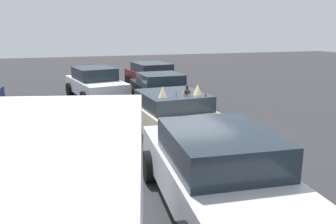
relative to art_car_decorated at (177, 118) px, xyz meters
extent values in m
plane|color=#2D2D30|center=(-0.07, -0.01, -0.68)|extent=(60.00, 60.00, 0.00)
cube|color=beige|center=(-0.07, -0.01, -0.09)|extent=(4.74, 2.22, 0.66)
cube|color=#1E2833|center=(0.33, 0.03, 0.45)|extent=(2.06, 1.85, 0.43)
cylinder|color=black|center=(-1.42, -1.06, -0.38)|extent=(0.62, 0.27, 0.61)
cylinder|color=black|center=(-1.58, 0.82, -0.38)|extent=(0.62, 0.27, 0.61)
cylinder|color=black|center=(1.43, -0.83, -0.38)|extent=(0.62, 0.27, 0.61)
cylinder|color=black|center=(1.27, 1.05, -0.38)|extent=(0.62, 0.27, 0.61)
ellipsoid|color=black|center=(0.46, -0.89, 0.07)|extent=(0.17, 0.03, 0.13)
ellipsoid|color=black|center=(-0.51, -0.97, -0.02)|extent=(0.17, 0.03, 0.08)
ellipsoid|color=black|center=(0.18, -0.91, -0.05)|extent=(0.13, 0.03, 0.12)
ellipsoid|color=black|center=(-1.27, 0.82, -0.04)|extent=(0.18, 0.03, 0.13)
ellipsoid|color=black|center=(-1.36, -1.04, -0.07)|extent=(0.12, 0.03, 0.13)
ellipsoid|color=black|center=(-0.89, -1.00, -0.05)|extent=(0.19, 0.04, 0.15)
sphere|color=silver|center=(-1.90, 0.37, 0.26)|extent=(0.06, 0.06, 0.06)
cone|color=#A87A38|center=(-1.40, -0.31, 0.28)|extent=(0.11, 0.11, 0.10)
cone|color=gray|center=(-1.66, 0.04, 0.28)|extent=(0.12, 0.12, 0.10)
cone|color=tan|center=(-2.15, 0.40, 0.28)|extent=(0.09, 0.09, 0.08)
cylinder|color=#A87A38|center=(-1.61, -0.72, 0.29)|extent=(0.07, 0.07, 0.12)
cylinder|color=orange|center=(-1.41, 0.12, 0.30)|extent=(0.12, 0.12, 0.14)
sphere|color=orange|center=(-2.04, 0.52, 0.26)|extent=(0.05, 0.05, 0.05)
cone|color=black|center=(-1.52, -0.09, 0.30)|extent=(0.12, 0.12, 0.12)
sphere|color=#A87A38|center=(-2.14, 0.43, 0.27)|extent=(0.07, 0.07, 0.07)
cone|color=#51381E|center=(-2.16, 0.37, 0.29)|extent=(0.12, 0.12, 0.11)
cone|color=silver|center=(-1.95, -0.71, 0.29)|extent=(0.07, 0.07, 0.12)
cylinder|color=gray|center=(-1.19, -0.70, 0.29)|extent=(0.06, 0.06, 0.11)
cone|color=orange|center=(0.08, -0.19, 0.71)|extent=(0.09, 0.09, 0.10)
cone|color=#51381E|center=(-0.36, -0.67, 0.71)|extent=(0.08, 0.08, 0.11)
cylinder|color=gray|center=(0.10, 0.01, 0.72)|extent=(0.05, 0.05, 0.11)
cylinder|color=black|center=(0.05, -0.35, 0.71)|extent=(0.11, 0.11, 0.09)
cone|color=gray|center=(0.08, -0.63, 0.71)|extent=(0.09, 0.09, 0.10)
cylinder|color=black|center=(0.70, -0.52, 0.72)|extent=(0.10, 0.10, 0.12)
cone|color=#A87A38|center=(-0.19, -0.27, 0.70)|extent=(0.07, 0.07, 0.08)
cylinder|color=black|center=(0.10, -0.27, 0.71)|extent=(0.11, 0.11, 0.09)
cone|color=beige|center=(-0.16, -0.52, 0.81)|extent=(0.24, 0.24, 0.30)
cone|color=beige|center=(-0.24, 0.49, 0.81)|extent=(0.24, 0.24, 0.30)
cube|color=#1E2833|center=(-4.71, 3.08, 0.97)|extent=(0.51, 1.75, 0.69)
cube|color=white|center=(6.72, 1.56, -0.12)|extent=(4.25, 2.51, 0.60)
cube|color=#1E2833|center=(6.85, 1.59, 0.44)|extent=(2.20, 1.95, 0.52)
cylinder|color=black|center=(5.70, 0.44, -0.37)|extent=(0.65, 0.34, 0.62)
cylinder|color=black|center=(5.33, 2.17, -0.37)|extent=(0.65, 0.34, 0.62)
cylinder|color=black|center=(8.11, 0.96, -0.37)|extent=(0.65, 0.34, 0.62)
cylinder|color=black|center=(7.75, 2.68, -0.37)|extent=(0.65, 0.34, 0.62)
cylinder|color=black|center=(4.60, 5.14, -0.35)|extent=(0.68, 0.28, 0.66)
cube|color=#5B1419|center=(8.28, -1.45, -0.10)|extent=(4.44, 2.19, 0.61)
cube|color=#1E2833|center=(8.45, -1.43, 0.43)|extent=(2.25, 1.82, 0.45)
cylinder|color=black|center=(7.05, -2.48, -0.36)|extent=(0.67, 0.29, 0.65)
cylinder|color=black|center=(6.86, -0.70, -0.36)|extent=(0.67, 0.29, 0.65)
cylinder|color=black|center=(9.69, -2.20, -0.36)|extent=(0.67, 0.29, 0.65)
cylinder|color=black|center=(9.50, -0.42, -0.36)|extent=(0.67, 0.29, 0.65)
cube|color=silver|center=(-3.66, 0.54, -0.07)|extent=(4.55, 2.08, 0.67)
cube|color=#1E2833|center=(-3.81, 0.55, 0.53)|extent=(2.24, 1.78, 0.54)
cylinder|color=black|center=(-2.22, 1.36, -0.35)|extent=(0.67, 0.26, 0.65)
cylinder|color=black|center=(-2.34, -0.47, -0.35)|extent=(0.67, 0.26, 0.65)
cube|color=black|center=(4.29, -0.77, -0.09)|extent=(3.97, 1.88, 0.62)
cube|color=#1E2833|center=(4.41, -0.77, 0.44)|extent=(1.69, 1.65, 0.42)
cylinder|color=black|center=(3.11, -1.70, -0.35)|extent=(0.68, 0.25, 0.67)
cylinder|color=black|center=(3.04, 0.06, -0.35)|extent=(0.68, 0.25, 0.67)
cylinder|color=black|center=(5.53, -1.60, -0.35)|extent=(0.68, 0.25, 0.67)
cylinder|color=black|center=(5.46, 0.16, -0.35)|extent=(0.68, 0.25, 0.67)
camera|label=1|loc=(-8.74, 2.94, 2.45)|focal=37.04mm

